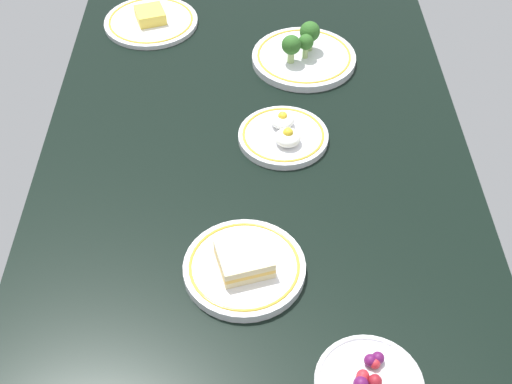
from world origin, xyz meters
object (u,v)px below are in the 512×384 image
object	(u,v)px
plate_cheese	(151,21)
plate_sandwich	(244,266)
plate_eggs	(284,135)
plate_broccoli	(304,55)

from	to	relation	value
plate_cheese	plate_sandwich	bearing A→B (deg)	16.74
plate_sandwich	plate_eggs	bearing A→B (deg)	166.68
plate_sandwich	plate_broccoli	size ratio (longest dim) A/B	0.86
plate_sandwich	plate_cheese	xyz separation A→B (cm)	(-72.24, -21.73, -0.53)
plate_sandwich	plate_broccoli	distance (cm)	58.29
plate_broccoli	plate_cheese	bearing A→B (deg)	-114.03
plate_sandwich	plate_eggs	xyz separation A→B (cm)	(-31.36, 7.42, -0.21)
plate_eggs	plate_broccoli	world-z (taller)	plate_broccoli
plate_eggs	plate_broccoli	distance (cm)	26.08
plate_sandwich	plate_cheese	size ratio (longest dim) A/B	0.90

